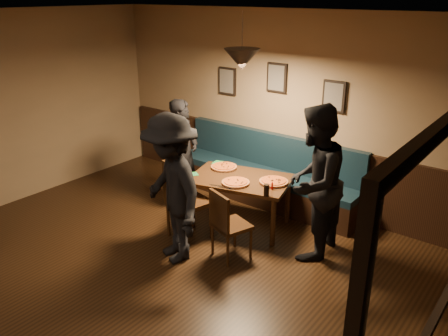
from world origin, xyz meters
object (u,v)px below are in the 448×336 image
diner_left (184,154)px  diner_right (314,183)px  booth_bench (264,170)px  chair_near_right (232,224)px  soda_glass (266,190)px  tabasco_bottle (272,185)px  dining_table (240,202)px  diner_front (172,189)px  chair_near_left (189,200)px

diner_left → diner_right: (2.14, -0.09, 0.13)m
booth_bench → diner_left: bearing=-137.2°
chair_near_right → soda_glass: size_ratio=5.97×
soda_glass → tabasco_bottle: (-0.04, 0.20, -0.02)m
dining_table → diner_right: bearing=-17.7°
chair_near_right → tabasco_bottle: size_ratio=8.09×
soda_glass → dining_table: bearing=156.0°
chair_near_right → diner_front: 0.83m
diner_right → dining_table: bearing=-97.8°
booth_bench → tabasco_bottle: bearing=-51.8°
diner_right → diner_front: bearing=-53.9°
diner_front → tabasco_bottle: diner_front is taller
dining_table → diner_front: (-0.15, -1.14, 0.54)m
dining_table → chair_near_right: bearing=-76.1°
soda_glass → chair_near_left: bearing=-155.8°
dining_table → tabasco_bottle: size_ratio=12.08×
dining_table → soda_glass: size_ratio=8.92×
chair_near_right → diner_left: diner_left is taller
booth_bench → diner_front: 2.03m
booth_bench → tabasco_bottle: booth_bench is taller
chair_near_right → diner_left: bearing=171.3°
booth_bench → diner_left: (-0.87, -0.81, 0.30)m
chair_near_right → diner_right: 1.08m
soda_glass → diner_left: bearing=169.6°
chair_near_left → soda_glass: chair_near_left is taller
diner_front → dining_table: bearing=106.0°
dining_table → booth_bench: bearing=86.9°
soda_glass → tabasco_bottle: soda_glass is taller
dining_table → tabasco_bottle: tabasco_bottle is taller
diner_right → soda_glass: bearing=-73.2°
diner_front → tabasco_bottle: bearing=81.2°
tabasco_bottle → diner_left: bearing=176.4°
diner_left → tabasco_bottle: bearing=-107.6°
chair_near_left → diner_left: 1.05m
diner_left → diner_front: size_ratio=0.90×
dining_table → diner_front: 1.27m
chair_near_right → diner_left: (-1.44, 0.74, 0.37)m
chair_near_left → diner_right: diner_right is taller
booth_bench → soda_glass: booth_bench is taller
booth_bench → chair_near_right: (0.57, -1.55, -0.06)m
diner_left → tabasco_bottle: 1.59m
diner_front → soda_glass: (0.73, 0.88, -0.12)m
diner_left → booth_bench: bearing=-61.2°
tabasco_bottle → diner_front: bearing=-122.3°
diner_left → chair_near_right: bearing=-131.4°
chair_near_right → diner_right: (0.70, 0.65, 0.50)m
diner_left → diner_right: 2.14m
dining_table → diner_right: 1.24m
tabasco_bottle → dining_table: bearing=173.9°
dining_table → diner_left: bearing=162.7°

